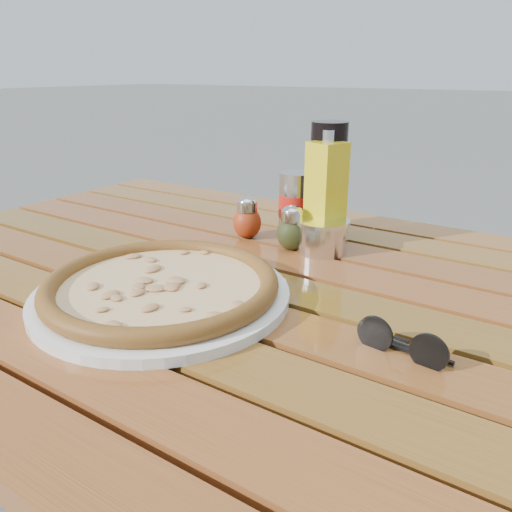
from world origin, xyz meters
The scene contains 10 objects.
table centered at (0.00, 0.00, 0.67)m, with size 1.40×0.90×0.75m.
plate centered at (-0.06, -0.13, 0.76)m, with size 0.36×0.36×0.01m, color silver.
pizza centered at (-0.06, -0.13, 0.77)m, with size 0.46×0.46×0.03m.
pepper_shaker centered at (-0.11, 0.16, 0.79)m, with size 0.06×0.06×0.08m.
oregano_shaker centered at (-0.01, 0.15, 0.79)m, with size 0.06×0.06×0.08m.
dark_bottle centered at (0.02, 0.23, 0.86)m, with size 0.07×0.07×0.22m, color black.
soda_can centered at (-0.06, 0.25, 0.81)m, with size 0.09×0.09×0.12m.
olive_oil_cruet centered at (0.03, 0.19, 0.85)m, with size 0.07×0.07×0.21m.
parmesan_tin centered at (0.04, 0.17, 0.78)m, with size 0.11×0.11×0.07m.
sunglasses centered at (0.27, -0.09, 0.77)m, with size 0.11×0.03×0.04m.
Camera 1 is at (0.40, -0.59, 1.06)m, focal length 35.00 mm.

